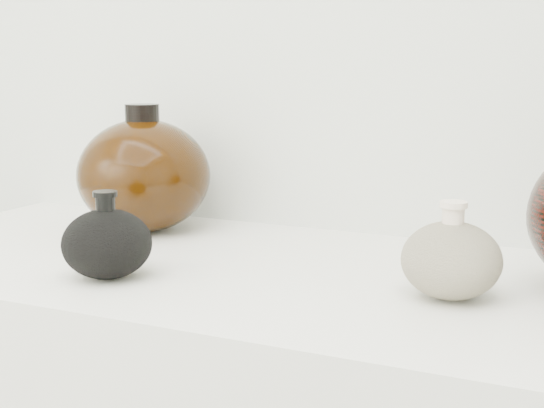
% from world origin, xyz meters
% --- Properties ---
extents(black_gourd_vase, '(0.12, 0.12, 0.11)m').
position_xyz_m(black_gourd_vase, '(-0.16, 0.82, 0.94)').
color(black_gourd_vase, black).
rests_on(black_gourd_vase, display_counter).
extents(cream_gourd_vase, '(0.14, 0.14, 0.11)m').
position_xyz_m(cream_gourd_vase, '(0.24, 0.92, 0.94)').
color(cream_gourd_vase, beige).
rests_on(cream_gourd_vase, display_counter).
extents(left_round_pot, '(0.26, 0.26, 0.20)m').
position_xyz_m(left_round_pot, '(-0.28, 1.07, 0.99)').
color(left_round_pot, black).
rests_on(left_round_pot, display_counter).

